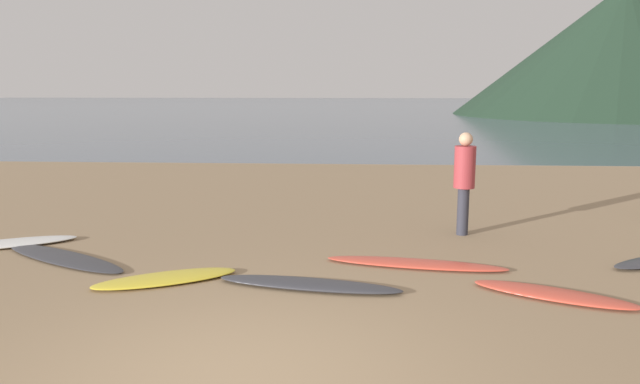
% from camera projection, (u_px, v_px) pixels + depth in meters
% --- Properties ---
extents(ground_plane, '(120.00, 120.00, 0.20)m').
position_uv_depth(ground_plane, '(313.00, 194.00, 15.02)').
color(ground_plane, '#997C5B').
rests_on(ground_plane, ground).
extents(ocean_water, '(140.00, 100.00, 0.01)m').
position_uv_depth(ocean_water, '(347.00, 108.00, 69.05)').
color(ocean_water, slate).
rests_on(ocean_water, ground).
extents(headland_hill, '(27.66, 27.66, 10.96)m').
position_uv_depth(headland_hill, '(622.00, 50.00, 50.96)').
color(headland_hill, '#1E3323').
rests_on(headland_hill, ground).
extents(surfboard_1, '(2.14, 1.51, 0.09)m').
position_uv_depth(surfboard_1, '(6.00, 244.00, 9.76)').
color(surfboard_1, white).
rests_on(surfboard_1, ground).
extents(surfboard_2, '(2.59, 1.82, 0.06)m').
position_uv_depth(surfboard_2, '(63.00, 258.00, 9.01)').
color(surfboard_2, '#333338').
rests_on(surfboard_2, ground).
extents(surfboard_3, '(1.96, 1.39, 0.08)m').
position_uv_depth(surfboard_3, '(166.00, 278.00, 8.02)').
color(surfboard_3, yellow).
rests_on(surfboard_3, ground).
extents(surfboard_4, '(2.47, 0.88, 0.10)m').
position_uv_depth(surfboard_4, '(309.00, 284.00, 7.76)').
color(surfboard_4, '#333338').
rests_on(surfboard_4, ground).
extents(surfboard_5, '(2.65, 0.90, 0.08)m').
position_uv_depth(surfboard_5, '(416.00, 264.00, 8.68)').
color(surfboard_5, '#D84C38').
rests_on(surfboard_5, ground).
extents(surfboard_6, '(1.98, 1.33, 0.08)m').
position_uv_depth(surfboard_6, '(554.00, 294.00, 7.41)').
color(surfboard_6, '#D84C38').
rests_on(surfboard_6, ground).
extents(person_0, '(0.36, 0.36, 1.78)m').
position_uv_depth(person_0, '(464.00, 175.00, 10.35)').
color(person_0, '#2D2D38').
rests_on(person_0, ground).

